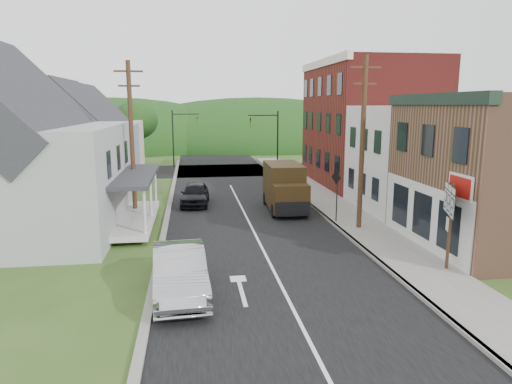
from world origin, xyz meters
name	(u,v)px	position (x,y,z in m)	size (l,w,h in m)	color
ground	(266,256)	(0.00, 0.00, 0.00)	(120.00, 120.00, 0.00)	#2D4719
road	(241,207)	(0.00, 10.00, 0.00)	(9.00, 90.00, 0.02)	black
cross_road	(223,170)	(0.00, 27.00, 0.00)	(60.00, 9.00, 0.02)	black
sidewalk_right	(337,209)	(5.90, 8.00, 0.07)	(2.80, 55.00, 0.15)	slate
curb_right	(317,210)	(4.55, 8.00, 0.07)	(0.20, 55.00, 0.15)	slate
curb_left	(167,215)	(-4.65, 8.00, 0.06)	(0.30, 55.00, 0.12)	slate
storefront_tan	(507,172)	(11.30, 0.00, 3.50)	(8.00, 8.00, 7.00)	brown
storefront_white	(425,159)	(11.30, 7.50, 3.25)	(8.00, 7.00, 6.50)	silver
storefront_red	(368,124)	(11.30, 17.00, 5.00)	(8.00, 12.00, 10.00)	maroon
house_gray	(18,151)	(-12.00, 6.00, 4.23)	(10.20, 12.24, 8.35)	#AAADAF
house_blue	(86,143)	(-11.00, 17.00, 3.69)	(7.14, 8.16, 7.28)	#7C8CA9
house_cream	(101,136)	(-11.50, 26.00, 3.69)	(7.14, 8.16, 7.28)	beige
utility_pole_right	(362,142)	(5.60, 3.50, 4.66)	(1.60, 0.26, 9.00)	#472D19
utility_pole_left	(132,138)	(-6.50, 8.00, 4.66)	(1.60, 0.26, 9.00)	#472D19
traffic_signal_right	(270,135)	(4.30, 23.50, 3.76)	(2.87, 0.20, 6.00)	black
traffic_signal_left	(179,132)	(-4.30, 30.50, 3.76)	(2.87, 0.20, 6.00)	black
tree_left_d	(135,121)	(-9.00, 32.00, 4.88)	(4.80, 4.80, 6.94)	#382616
forested_ridge	(210,146)	(0.00, 55.00, 0.00)	(90.00, 30.00, 16.00)	black
silver_sedan	(180,272)	(-3.65, -3.72, 0.84)	(1.77, 5.08, 1.67)	#A6A5AA
dark_sedan	(195,194)	(-2.96, 10.90, 0.74)	(1.75, 4.35, 1.48)	black
delivery_van	(285,187)	(2.60, 8.52, 1.48)	(2.30, 5.28, 2.92)	#30210D
route_sign_cluster	(449,214)	(6.75, -2.98, 2.38)	(0.76, 1.86, 3.44)	#472D19
warning_sign	(337,189)	(4.77, 4.89, 1.99)	(0.31, 0.74, 2.88)	black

